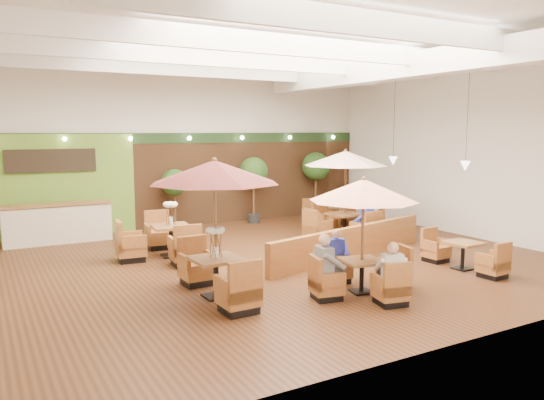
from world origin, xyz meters
TOP-DOWN VIEW (x-y plane):
  - room at (0.25, 1.22)m, footprint 14.04×14.00m
  - service_counter at (-4.40, 5.10)m, footprint 3.00×0.75m
  - booth_divider at (1.98, -0.71)m, footprint 5.82×1.62m
  - table_0 at (-2.39, -2.01)m, footprint 2.58×2.73m
  - table_1 at (0.33, -3.19)m, footprint 2.43×2.43m
  - table_2 at (3.38, 1.42)m, footprint 2.75×2.75m
  - table_3 at (-2.32, 1.78)m, footprint 1.96×2.88m
  - table_4 at (3.62, -2.92)m, footprint 0.80×2.28m
  - table_5 at (3.98, 3.16)m, footprint 0.84×2.40m
  - topiary_0 at (-0.70, 5.30)m, footprint 0.88×0.88m
  - topiary_1 at (2.25, 5.30)m, footprint 1.02×1.02m
  - topiary_2 at (4.92, 5.30)m, footprint 1.07×1.07m
  - diner_0 at (0.33, -4.06)m, footprint 0.43×0.40m
  - diner_1 at (0.33, -2.31)m, footprint 0.39×0.37m
  - diner_2 at (-0.54, -3.19)m, footprint 0.39×0.45m
  - diner_3 at (3.38, 0.42)m, footprint 0.45×0.40m
  - diner_4 at (4.39, 1.42)m, footprint 0.34×0.39m

SIDE VIEW (x-z plane):
  - table_4 at x=3.62m, z-range -0.10..0.75m
  - table_5 at x=3.98m, z-range -0.11..0.79m
  - booth_divider at x=1.98m, z-range 0.00..0.83m
  - table_3 at x=-2.32m, z-range -0.34..1.28m
  - service_counter at x=-4.40m, z-range -0.01..1.17m
  - diner_1 at x=0.33m, z-range 0.37..1.08m
  - diner_4 at x=4.39m, z-range 0.37..1.11m
  - diner_0 at x=0.33m, z-range 0.36..1.14m
  - diner_3 at x=3.38m, z-range 0.36..1.18m
  - diner_2 at x=-0.54m, z-range 0.35..1.21m
  - topiary_0 at x=-0.70m, z-range 0.50..2.55m
  - table_1 at x=0.33m, z-range 0.45..2.85m
  - topiary_1 at x=2.25m, z-range 0.58..2.95m
  - topiary_2 at x=4.92m, z-range 0.61..3.09m
  - table_2 at x=3.38m, z-range 0.49..3.24m
  - table_0 at x=-2.39m, z-range 0.71..3.50m
  - room at x=0.25m, z-range 0.87..6.39m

